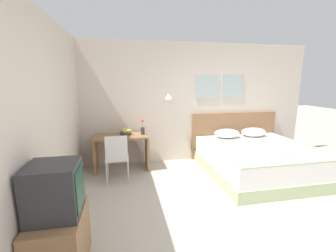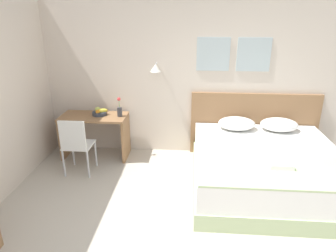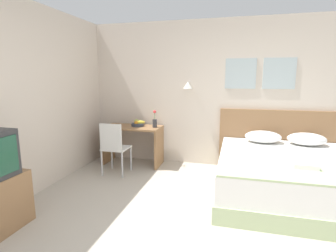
{
  "view_description": "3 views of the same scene",
  "coord_description": "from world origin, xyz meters",
  "px_view_note": "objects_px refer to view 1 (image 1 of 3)",
  "views": [
    {
      "loc": [
        -1.51,
        -2.37,
        1.83
      ],
      "look_at": [
        -0.73,
        1.49,
        1.03
      ],
      "focal_mm": 24.0,
      "sensor_mm": 36.0,
      "label": 1
    },
    {
      "loc": [
        0.02,
        -2.37,
        2.32
      ],
      "look_at": [
        -0.26,
        1.17,
        0.97
      ],
      "focal_mm": 32.0,
      "sensor_mm": 36.0,
      "label": 2
    },
    {
      "loc": [
        0.29,
        -2.34,
        1.63
      ],
      "look_at": [
        -0.67,
        1.38,
        0.92
      ],
      "focal_mm": 28.0,
      "sensor_mm": 36.0,
      "label": 3
    }
  ],
  "objects_px": {
    "fruit_bowl": "(126,132)",
    "television": "(55,190)",
    "headboard": "(234,135)",
    "desk": "(122,146)",
    "bed": "(259,160)",
    "folded_towel_near_foot": "(276,151)",
    "tv_stand": "(60,243)",
    "flower_vase": "(143,129)",
    "throw_blanket": "(281,156)",
    "pillow_right": "(254,132)",
    "pillow_left": "(227,133)",
    "desk_chair": "(117,155)"
  },
  "relations": [
    {
      "from": "pillow_left",
      "to": "throw_blanket",
      "type": "bearing_deg",
      "value": -76.36
    },
    {
      "from": "pillow_left",
      "to": "throw_blanket",
      "type": "relative_size",
      "value": 0.3
    },
    {
      "from": "pillow_right",
      "to": "throw_blanket",
      "type": "relative_size",
      "value": 0.3
    },
    {
      "from": "folded_towel_near_foot",
      "to": "flower_vase",
      "type": "bearing_deg",
      "value": 151.41
    },
    {
      "from": "headboard",
      "to": "throw_blanket",
      "type": "relative_size",
      "value": 1.09
    },
    {
      "from": "fruit_bowl",
      "to": "flower_vase",
      "type": "relative_size",
      "value": 0.83
    },
    {
      "from": "bed",
      "to": "pillow_left",
      "type": "xyz_separation_m",
      "value": [
        -0.33,
        0.77,
        0.38
      ]
    },
    {
      "from": "bed",
      "to": "television",
      "type": "relative_size",
      "value": 4.16
    },
    {
      "from": "pillow_right",
      "to": "desk_chair",
      "type": "distance_m",
      "value": 3.14
    },
    {
      "from": "desk",
      "to": "fruit_bowl",
      "type": "relative_size",
      "value": 4.08
    },
    {
      "from": "tv_stand",
      "to": "television",
      "type": "relative_size",
      "value": 1.35
    },
    {
      "from": "pillow_right",
      "to": "headboard",
      "type": "bearing_deg",
      "value": 138.26
    },
    {
      "from": "pillow_left",
      "to": "television",
      "type": "relative_size",
      "value": 1.17
    },
    {
      "from": "fruit_bowl",
      "to": "tv_stand",
      "type": "distance_m",
      "value": 2.67
    },
    {
      "from": "headboard",
      "to": "pillow_left",
      "type": "bearing_deg",
      "value": -138.26
    },
    {
      "from": "throw_blanket",
      "to": "pillow_right",
      "type": "bearing_deg",
      "value": 76.36
    },
    {
      "from": "headboard",
      "to": "flower_vase",
      "type": "distance_m",
      "value": 2.26
    },
    {
      "from": "flower_vase",
      "to": "tv_stand",
      "type": "relative_size",
      "value": 0.48
    },
    {
      "from": "desk",
      "to": "throw_blanket",
      "type": "bearing_deg",
      "value": -27.17
    },
    {
      "from": "headboard",
      "to": "fruit_bowl",
      "type": "bearing_deg",
      "value": -174.4
    },
    {
      "from": "desk_chair",
      "to": "television",
      "type": "relative_size",
      "value": 1.81
    },
    {
      "from": "pillow_left",
      "to": "desk_chair",
      "type": "relative_size",
      "value": 0.65
    },
    {
      "from": "fruit_bowl",
      "to": "tv_stand",
      "type": "relative_size",
      "value": 0.4
    },
    {
      "from": "bed",
      "to": "headboard",
      "type": "relative_size",
      "value": 0.97
    },
    {
      "from": "fruit_bowl",
      "to": "desk",
      "type": "bearing_deg",
      "value": -155.2
    },
    {
      "from": "headboard",
      "to": "pillow_right",
      "type": "distance_m",
      "value": 0.46
    },
    {
      "from": "bed",
      "to": "headboard",
      "type": "distance_m",
      "value": 1.09
    },
    {
      "from": "bed",
      "to": "desk_chair",
      "type": "distance_m",
      "value": 2.75
    },
    {
      "from": "flower_vase",
      "to": "television",
      "type": "relative_size",
      "value": 0.64
    },
    {
      "from": "bed",
      "to": "desk",
      "type": "distance_m",
      "value": 2.78
    },
    {
      "from": "headboard",
      "to": "flower_vase",
      "type": "bearing_deg",
      "value": -172.45
    },
    {
      "from": "throw_blanket",
      "to": "tv_stand",
      "type": "height_order",
      "value": "tv_stand"
    },
    {
      "from": "desk",
      "to": "tv_stand",
      "type": "xyz_separation_m",
      "value": [
        -0.59,
        -2.49,
        -0.2
      ]
    },
    {
      "from": "headboard",
      "to": "television",
      "type": "xyz_separation_m",
      "value": [
        -3.24,
        -2.79,
        0.31
      ]
    },
    {
      "from": "pillow_right",
      "to": "folded_towel_near_foot",
      "type": "xyz_separation_m",
      "value": [
        -0.31,
        -1.22,
        -0.04
      ]
    },
    {
      "from": "flower_vase",
      "to": "throw_blanket",
      "type": "bearing_deg",
      "value": -31.6
    },
    {
      "from": "flower_vase",
      "to": "folded_towel_near_foot",
      "type": "bearing_deg",
      "value": -28.59
    },
    {
      "from": "fruit_bowl",
      "to": "television",
      "type": "xyz_separation_m",
      "value": [
        -0.67,
        -2.54,
        0.07
      ]
    },
    {
      "from": "fruit_bowl",
      "to": "tv_stand",
      "type": "height_order",
      "value": "fruit_bowl"
    },
    {
      "from": "pillow_right",
      "to": "tv_stand",
      "type": "xyz_separation_m",
      "value": [
        -3.58,
        -2.49,
        -0.36
      ]
    },
    {
      "from": "tv_stand",
      "to": "desk",
      "type": "bearing_deg",
      "value": 76.76
    },
    {
      "from": "tv_stand",
      "to": "television",
      "type": "bearing_deg",
      "value": 0.0
    },
    {
      "from": "folded_towel_near_foot",
      "to": "desk",
      "type": "relative_size",
      "value": 0.28
    },
    {
      "from": "pillow_left",
      "to": "tv_stand",
      "type": "xyz_separation_m",
      "value": [
        -2.91,
        -2.49,
        -0.36
      ]
    },
    {
      "from": "desk",
      "to": "pillow_right",
      "type": "bearing_deg",
      "value": -0.02
    },
    {
      "from": "bed",
      "to": "folded_towel_near_foot",
      "type": "height_order",
      "value": "folded_towel_near_foot"
    },
    {
      "from": "headboard",
      "to": "throw_blanket",
      "type": "distance_m",
      "value": 1.66
    },
    {
      "from": "desk_chair",
      "to": "fruit_bowl",
      "type": "height_order",
      "value": "desk_chair"
    },
    {
      "from": "headboard",
      "to": "television",
      "type": "bearing_deg",
      "value": -139.31
    },
    {
      "from": "throw_blanket",
      "to": "headboard",
      "type": "bearing_deg",
      "value": 90.0
    }
  ]
}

